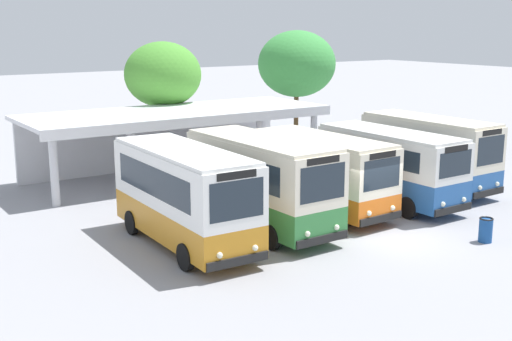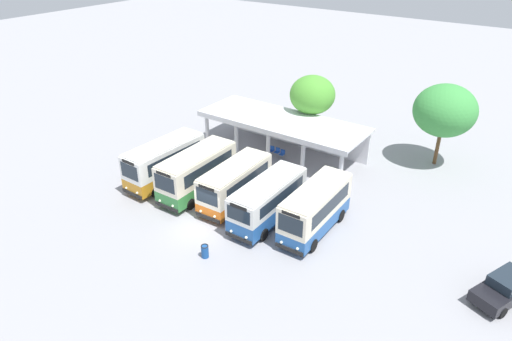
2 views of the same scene
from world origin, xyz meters
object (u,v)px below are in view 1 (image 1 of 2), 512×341
Objects in this scene: city_bus_fifth_blue at (428,150)px; waiting_chair_middle_seat at (197,167)px; city_bus_fourth_amber at (390,164)px; city_bus_nearest_orange at (184,193)px; waiting_chair_second_from_end at (186,168)px; city_bus_middle_cream at (321,171)px; waiting_chair_end_by_column at (175,170)px; city_bus_second_in_row at (261,180)px; litter_bin_apron at (486,230)px.

city_bus_fifth_blue reaches higher than waiting_chair_middle_seat.
waiting_chair_middle_seat is (-4.48, 9.03, -1.24)m from city_bus_fourth_amber.
city_bus_nearest_orange is 8.51× the size of waiting_chair_second_from_end.
city_bus_middle_cream reaches higher than waiting_chair_end_by_column.
waiting_chair_end_by_column is 1.22m from waiting_chair_middle_seat.
waiting_chair_end_by_column is 0.61m from waiting_chair_second_from_end.
city_bus_second_in_row is 8.05× the size of litter_bin_apron.
city_bus_middle_cream is 8.04× the size of waiting_chair_second_from_end.
city_bus_nearest_orange reaches higher than city_bus_fourth_amber.
city_bus_middle_cream is at bearing 5.63° from city_bus_nearest_orange.
waiting_chair_middle_seat is at bearing -5.27° from waiting_chair_end_by_column.
waiting_chair_middle_seat is (1.21, -0.11, 0.00)m from waiting_chair_end_by_column.
city_bus_fifth_blue is at bearing -46.36° from waiting_chair_middle_seat.
waiting_chair_second_from_end is 0.96× the size of litter_bin_apron.
city_bus_nearest_orange is at bearing -115.16° from waiting_chair_end_by_column.
waiting_chair_middle_seat is (0.61, -0.10, 0.00)m from waiting_chair_second_from_end.
city_bus_fifth_blue is at bearing 2.31° from city_bus_middle_cream.
city_bus_middle_cream is at bearing -82.38° from waiting_chair_middle_seat.
city_bus_nearest_orange reaches higher than litter_bin_apron.
city_bus_middle_cream reaches higher than waiting_chair_middle_seat.
city_bus_middle_cream is 0.97× the size of city_bus_fourth_amber.
waiting_chair_end_by_column is 1.00× the size of waiting_chair_middle_seat.
waiting_chair_second_from_end is (1.60, 9.09, -1.39)m from city_bus_second_in_row.
city_bus_fourth_amber reaches higher than waiting_chair_middle_seat.
city_bus_second_in_row is 10.07m from city_bus_fifth_blue.
city_bus_middle_cream is at bearing -78.53° from waiting_chair_second_from_end.
city_bus_middle_cream is 3.39m from city_bus_fourth_amber.
city_bus_nearest_orange is 8.51× the size of waiting_chair_middle_seat.
waiting_chair_second_from_end is 1.00× the size of waiting_chair_middle_seat.
waiting_chair_end_by_column is (-5.69, 9.14, -1.24)m from city_bus_fourth_amber.
waiting_chair_second_from_end is (-5.09, 9.14, -1.24)m from city_bus_fourth_amber.
city_bus_fourth_amber is 7.90× the size of litter_bin_apron.
waiting_chair_second_from_end is at bearing 170.28° from waiting_chair_middle_seat.
waiting_chair_second_from_end is (-1.74, 8.58, -1.24)m from city_bus_middle_cream.
city_bus_second_in_row is 3.39m from city_bus_middle_cream.
city_bus_fourth_amber is at bearing -60.89° from waiting_chair_second_from_end.
litter_bin_apron is at bearing -123.04° from city_bus_fifth_blue.
waiting_chair_second_from_end is at bearing -0.75° from waiting_chair_end_by_column.
waiting_chair_end_by_column is at bearing 105.29° from city_bus_middle_cream.
city_bus_fifth_blue is 8.08× the size of waiting_chair_second_from_end.
city_bus_nearest_orange reaches higher than waiting_chair_end_by_column.
city_bus_nearest_orange is at bearing -118.18° from waiting_chair_second_from_end.
litter_bin_apron is (5.74, -5.83, -1.46)m from city_bus_second_in_row.
city_bus_nearest_orange is 1.05× the size of city_bus_fifth_blue.
waiting_chair_end_by_column is at bearing 64.84° from city_bus_nearest_orange.
city_bus_fifth_blue is (3.35, 0.82, 0.11)m from city_bus_fourth_amber.
city_bus_second_in_row is 1.05× the size of city_bus_middle_cream.
waiting_chair_second_from_end is (-8.43, 8.31, -1.35)m from city_bus_fifth_blue.
waiting_chair_end_by_column is at bearing 83.74° from city_bus_second_in_row.
city_bus_middle_cream is 8.04× the size of waiting_chair_middle_seat.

